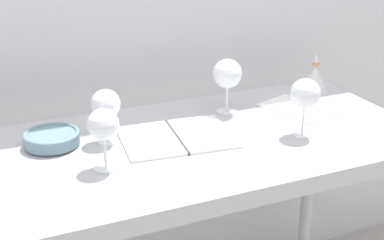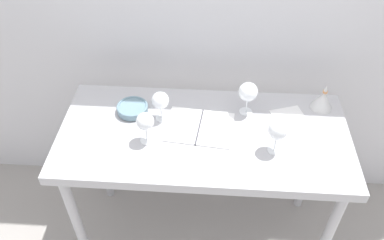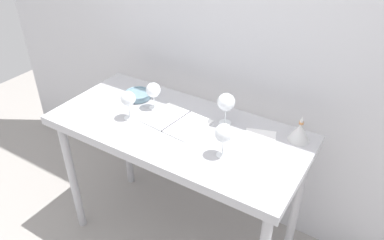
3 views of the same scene
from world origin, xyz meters
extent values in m
cube|color=#B4B4B9|center=(0.00, 0.00, 0.88)|extent=(1.40, 0.64, 0.04)
cube|color=#B4B4B9|center=(0.00, -0.33, 0.88)|extent=(1.40, 0.01, 0.05)
cylinder|color=#B4B4B9|center=(0.64, 0.26, 0.43)|extent=(0.05, 0.05, 0.86)
cylinder|color=white|center=(0.33, -0.10, 0.90)|extent=(0.06, 0.06, 0.00)
cylinder|color=white|center=(0.33, -0.10, 0.95)|extent=(0.01, 0.01, 0.09)
sphere|color=white|center=(0.33, -0.10, 1.03)|extent=(0.09, 0.09, 0.09)
cylinder|color=maroon|center=(0.33, -0.10, 1.02)|extent=(0.06, 0.06, 0.02)
cylinder|color=white|center=(0.20, 0.16, 0.90)|extent=(0.07, 0.07, 0.00)
cylinder|color=white|center=(0.20, 0.16, 0.95)|extent=(0.01, 0.01, 0.09)
sphere|color=white|center=(0.20, 0.16, 1.03)|extent=(0.09, 0.09, 0.09)
cylinder|color=maroon|center=(0.20, 0.16, 1.02)|extent=(0.07, 0.07, 0.03)
cylinder|color=white|center=(-0.22, 0.08, 0.90)|extent=(0.06, 0.06, 0.00)
cylinder|color=white|center=(-0.22, 0.08, 0.94)|extent=(0.01, 0.01, 0.08)
sphere|color=white|center=(-0.22, 0.08, 1.02)|extent=(0.08, 0.08, 0.08)
cylinder|color=maroon|center=(-0.22, 0.08, 1.00)|extent=(0.06, 0.06, 0.02)
cylinder|color=white|center=(-0.26, -0.08, 0.90)|extent=(0.07, 0.07, 0.00)
cylinder|color=white|center=(-0.26, -0.08, 0.95)|extent=(0.01, 0.01, 0.09)
sphere|color=white|center=(-0.26, -0.08, 1.02)|extent=(0.08, 0.08, 0.08)
cylinder|color=maroon|center=(-0.26, -0.08, 1.01)|extent=(0.06, 0.06, 0.02)
cube|color=white|center=(-0.10, 0.03, 0.90)|extent=(0.19, 0.26, 0.01)
cube|color=white|center=(0.06, 0.02, 0.90)|extent=(0.19, 0.26, 0.01)
cube|color=#3F3F47|center=(-0.02, 0.03, 0.90)|extent=(0.03, 0.25, 0.01)
cube|color=white|center=(0.44, 0.09, 0.90)|extent=(0.22, 0.27, 0.00)
cylinder|color=beige|center=(-0.37, 0.12, 0.90)|extent=(0.12, 0.12, 0.01)
cylinder|color=slate|center=(-0.37, 0.12, 0.92)|extent=(0.15, 0.15, 0.03)
torus|color=slate|center=(-0.37, 0.12, 0.94)|extent=(0.16, 0.16, 0.01)
cone|color=silver|center=(0.59, 0.22, 0.95)|extent=(0.11, 0.11, 0.10)
cylinder|color=#C17F4C|center=(0.59, 0.22, 1.00)|extent=(0.02, 0.02, 0.01)
cone|color=silver|center=(0.59, 0.22, 1.03)|extent=(0.02, 0.02, 0.03)
camera|label=1|loc=(-0.56, -1.33, 1.56)|focal=51.08mm
camera|label=2|loc=(0.03, -1.36, 2.24)|focal=37.10mm
camera|label=3|loc=(0.95, -1.37, 2.02)|focal=35.04mm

